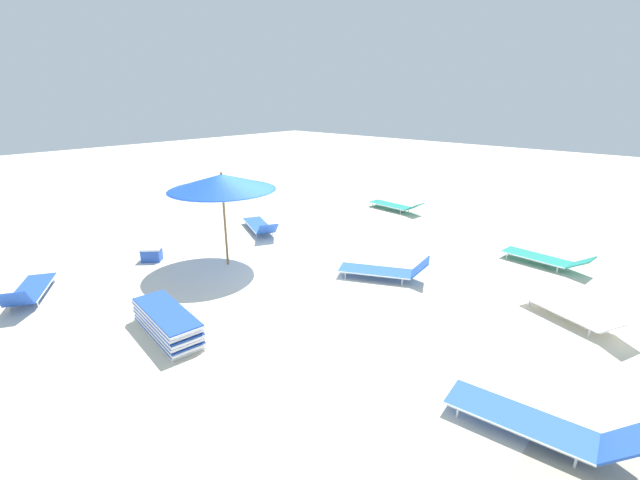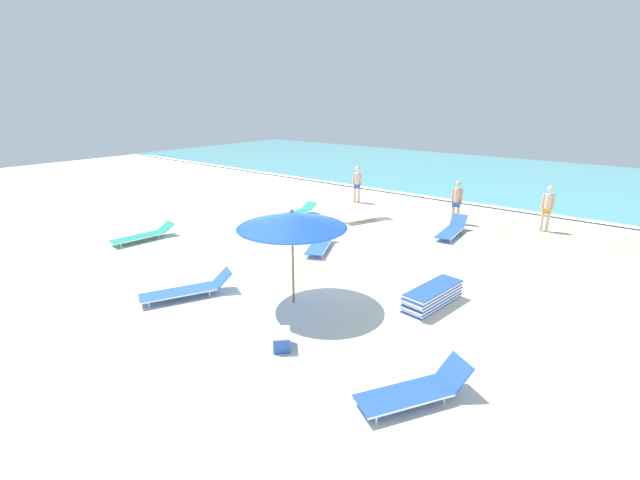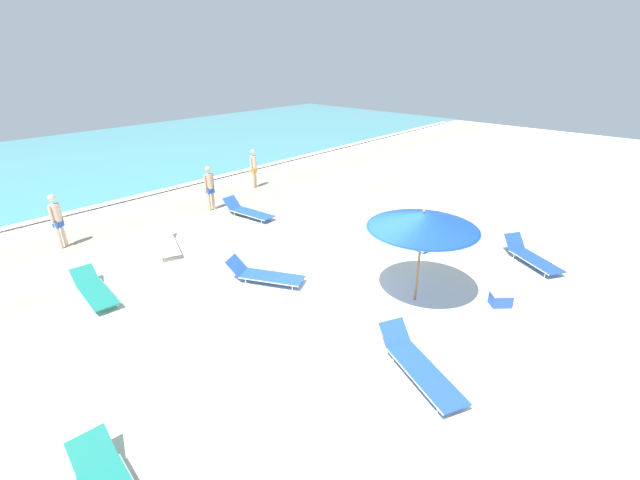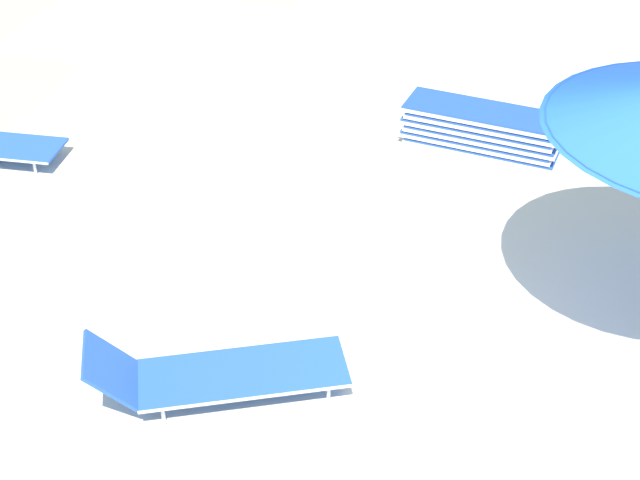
{
  "view_description": "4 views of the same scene",
  "coord_description": "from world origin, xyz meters",
  "px_view_note": "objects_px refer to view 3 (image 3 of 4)",
  "views": [
    {
      "loc": [
        7.1,
        7.48,
        4.19
      ],
      "look_at": [
        0.33,
        1.39,
        1.06
      ],
      "focal_mm": 24.0,
      "sensor_mm": 36.0,
      "label": 1
    },
    {
      "loc": [
        7.63,
        -8.32,
        4.88
      ],
      "look_at": [
        0.07,
        1.15,
        0.84
      ],
      "focal_mm": 24.0,
      "sensor_mm": 36.0,
      "label": 2
    },
    {
      "loc": [
        -7.41,
        -5.61,
        5.8
      ],
      "look_at": [
        0.64,
        1.71,
        0.93
      ],
      "focal_mm": 24.0,
      "sensor_mm": 36.0,
      "label": 3
    },
    {
      "loc": [
        -5.75,
        0.08,
        5.28
      ],
      "look_at": [
        0.12,
        1.76,
        0.97
      ],
      "focal_mm": 50.0,
      "sensor_mm": 36.0,
      "label": 4
    }
  ],
  "objects_px": {
    "beachgoer_wading_adult": "(57,218)",
    "beachgoer_shoreline_child": "(210,186)",
    "sun_lounger_near_water_right": "(264,274)",
    "sun_lounger_near_water_left": "(531,256)",
    "lounger_stack": "(407,237)",
    "cooler_box": "(501,299)",
    "sun_lounger_mid_beach_pair_b": "(94,290)",
    "beach_umbrella": "(423,221)",
    "beachgoer_strolling_adult": "(254,166)",
    "sun_lounger_mid_beach_pair_a": "(166,242)",
    "sun_lounger_beside_umbrella": "(248,211)",
    "sun_lounger_under_umbrella": "(419,365)"
  },
  "relations": [
    {
      "from": "sun_lounger_near_water_right",
      "to": "sun_lounger_mid_beach_pair_b",
      "type": "relative_size",
      "value": 1.0
    },
    {
      "from": "sun_lounger_near_water_right",
      "to": "beachgoer_wading_adult",
      "type": "height_order",
      "value": "beachgoer_wading_adult"
    },
    {
      "from": "cooler_box",
      "to": "sun_lounger_under_umbrella",
      "type": "bearing_deg",
      "value": -138.45
    },
    {
      "from": "beach_umbrella",
      "to": "beachgoer_strolling_adult",
      "type": "xyz_separation_m",
      "value": [
        3.49,
        10.46,
        -1.15
      ]
    },
    {
      "from": "cooler_box",
      "to": "sun_lounger_mid_beach_pair_b",
      "type": "bearing_deg",
      "value": 175.28
    },
    {
      "from": "sun_lounger_mid_beach_pair_b",
      "to": "cooler_box",
      "type": "distance_m",
      "value": 10.21
    },
    {
      "from": "beachgoer_wading_adult",
      "to": "sun_lounger_mid_beach_pair_a",
      "type": "bearing_deg",
      "value": 99.46
    },
    {
      "from": "sun_lounger_near_water_right",
      "to": "beachgoer_shoreline_child",
      "type": "height_order",
      "value": "beachgoer_shoreline_child"
    },
    {
      "from": "lounger_stack",
      "to": "sun_lounger_near_water_right",
      "type": "height_order",
      "value": "sun_lounger_near_water_right"
    },
    {
      "from": "sun_lounger_mid_beach_pair_a",
      "to": "beachgoer_shoreline_child",
      "type": "height_order",
      "value": "beachgoer_shoreline_child"
    },
    {
      "from": "beach_umbrella",
      "to": "beachgoer_strolling_adult",
      "type": "height_order",
      "value": "beach_umbrella"
    },
    {
      "from": "sun_lounger_under_umbrella",
      "to": "sun_lounger_near_water_left",
      "type": "xyz_separation_m",
      "value": [
        6.41,
        -0.01,
        0.01
      ]
    },
    {
      "from": "lounger_stack",
      "to": "sun_lounger_near_water_left",
      "type": "relative_size",
      "value": 0.97
    },
    {
      "from": "sun_lounger_near_water_left",
      "to": "beachgoer_strolling_adult",
      "type": "bearing_deg",
      "value": 123.8
    },
    {
      "from": "beachgoer_strolling_adult",
      "to": "cooler_box",
      "type": "bearing_deg",
      "value": -116.81
    },
    {
      "from": "beachgoer_strolling_adult",
      "to": "beach_umbrella",
      "type": "bearing_deg",
      "value": -124.53
    },
    {
      "from": "lounger_stack",
      "to": "sun_lounger_mid_beach_pair_b",
      "type": "relative_size",
      "value": 0.91
    },
    {
      "from": "sun_lounger_beside_umbrella",
      "to": "sun_lounger_mid_beach_pair_b",
      "type": "xyz_separation_m",
      "value": [
        -6.3,
        -1.64,
        -0.01
      ]
    },
    {
      "from": "beachgoer_wading_adult",
      "to": "beachgoer_shoreline_child",
      "type": "relative_size",
      "value": 1.0
    },
    {
      "from": "sun_lounger_mid_beach_pair_b",
      "to": "beachgoer_shoreline_child",
      "type": "distance_m",
      "value": 6.68
    },
    {
      "from": "cooler_box",
      "to": "sun_lounger_mid_beach_pair_a",
      "type": "bearing_deg",
      "value": 157.99
    },
    {
      "from": "sun_lounger_beside_umbrella",
      "to": "sun_lounger_near_water_left",
      "type": "bearing_deg",
      "value": -77.01
    },
    {
      "from": "lounger_stack",
      "to": "cooler_box",
      "type": "relative_size",
      "value": 3.25
    },
    {
      "from": "beach_umbrella",
      "to": "beachgoer_shoreline_child",
      "type": "xyz_separation_m",
      "value": [
        0.4,
        9.36,
        -1.15
      ]
    },
    {
      "from": "sun_lounger_mid_beach_pair_b",
      "to": "sun_lounger_near_water_left",
      "type": "bearing_deg",
      "value": -32.89
    },
    {
      "from": "beachgoer_strolling_adult",
      "to": "cooler_box",
      "type": "height_order",
      "value": "beachgoer_strolling_adult"
    },
    {
      "from": "sun_lounger_beside_umbrella",
      "to": "beachgoer_shoreline_child",
      "type": "relative_size",
      "value": 1.27
    },
    {
      "from": "lounger_stack",
      "to": "cooler_box",
      "type": "xyz_separation_m",
      "value": [
        -1.61,
        -3.67,
        -0.06
      ]
    },
    {
      "from": "beach_umbrella",
      "to": "sun_lounger_near_water_right",
      "type": "bearing_deg",
      "value": 119.03
    },
    {
      "from": "beachgoer_shoreline_child",
      "to": "beachgoer_strolling_adult",
      "type": "distance_m",
      "value": 3.28
    },
    {
      "from": "sun_lounger_near_water_left",
      "to": "beachgoer_shoreline_child",
      "type": "xyz_separation_m",
      "value": [
        -3.67,
        10.84,
        0.78
      ]
    },
    {
      "from": "beach_umbrella",
      "to": "beachgoer_strolling_adult",
      "type": "distance_m",
      "value": 11.08
    },
    {
      "from": "sun_lounger_mid_beach_pair_b",
      "to": "beachgoer_strolling_adult",
      "type": "relative_size",
      "value": 1.22
    },
    {
      "from": "beach_umbrella",
      "to": "sun_lounger_mid_beach_pair_a",
      "type": "xyz_separation_m",
      "value": [
        -2.65,
        7.45,
        -1.93
      ]
    },
    {
      "from": "beachgoer_strolling_adult",
      "to": "cooler_box",
      "type": "xyz_separation_m",
      "value": [
        -2.3,
        -12.15,
        -0.81
      ]
    },
    {
      "from": "sun_lounger_mid_beach_pair_a",
      "to": "beachgoer_wading_adult",
      "type": "height_order",
      "value": "beachgoer_wading_adult"
    },
    {
      "from": "beachgoer_shoreline_child",
      "to": "beachgoer_strolling_adult",
      "type": "bearing_deg",
      "value": -164.64
    },
    {
      "from": "sun_lounger_mid_beach_pair_b",
      "to": "beachgoer_wading_adult",
      "type": "height_order",
      "value": "beachgoer_wading_adult"
    },
    {
      "from": "sun_lounger_near_water_left",
      "to": "beachgoer_wading_adult",
      "type": "distance_m",
      "value": 14.5
    },
    {
      "from": "sun_lounger_near_water_left",
      "to": "cooler_box",
      "type": "bearing_deg",
      "value": -144.63
    },
    {
      "from": "sun_lounger_beside_umbrella",
      "to": "sun_lounger_mid_beach_pair_a",
      "type": "relative_size",
      "value": 1.06
    },
    {
      "from": "beachgoer_wading_adult",
      "to": "beachgoer_shoreline_child",
      "type": "height_order",
      "value": "same"
    },
    {
      "from": "lounger_stack",
      "to": "beachgoer_wading_adult",
      "type": "height_order",
      "value": "beachgoer_wading_adult"
    },
    {
      "from": "beach_umbrella",
      "to": "beachgoer_wading_adult",
      "type": "distance_m",
      "value": 11.12
    },
    {
      "from": "beach_umbrella",
      "to": "sun_lounger_mid_beach_pair_a",
      "type": "bearing_deg",
      "value": 109.6
    },
    {
      "from": "beachgoer_wading_adult",
      "to": "sun_lounger_near_water_right",
      "type": "bearing_deg",
      "value": 82.75
    },
    {
      "from": "beachgoer_wading_adult",
      "to": "cooler_box",
      "type": "distance_m",
      "value": 13.13
    },
    {
      "from": "sun_lounger_beside_umbrella",
      "to": "beach_umbrella",
      "type": "bearing_deg",
      "value": -102.59
    },
    {
      "from": "beach_umbrella",
      "to": "sun_lounger_mid_beach_pair_a",
      "type": "distance_m",
      "value": 8.14
    },
    {
      "from": "lounger_stack",
      "to": "beachgoer_shoreline_child",
      "type": "bearing_deg",
      "value": 115.5
    }
  ]
}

